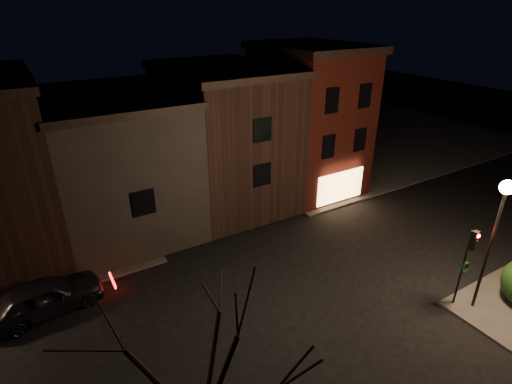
# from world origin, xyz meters

# --- Properties ---
(ground) EXTENTS (120.00, 120.00, 0.00)m
(ground) POSITION_xyz_m (0.00, 0.00, 0.00)
(ground) COLOR black
(ground) RESTS_ON ground
(sidewalk_far_right) EXTENTS (30.00, 30.00, 0.12)m
(sidewalk_far_right) POSITION_xyz_m (20.00, 20.00, 0.06)
(sidewalk_far_right) COLOR #2D2B28
(sidewalk_far_right) RESTS_ON ground
(corner_building) EXTENTS (6.50, 8.50, 10.50)m
(corner_building) POSITION_xyz_m (8.00, 9.47, 5.40)
(corner_building) COLOR #42110B
(corner_building) RESTS_ON ground
(row_building_a) EXTENTS (7.30, 10.30, 9.40)m
(row_building_a) POSITION_xyz_m (1.50, 10.50, 4.83)
(row_building_a) COLOR black
(row_building_a) RESTS_ON ground
(row_building_b) EXTENTS (7.80, 10.30, 8.40)m
(row_building_b) POSITION_xyz_m (-5.75, 10.50, 4.33)
(row_building_b) COLOR black
(row_building_b) RESTS_ON ground
(street_lamp_near) EXTENTS (0.60, 0.60, 6.48)m
(street_lamp_near) POSITION_xyz_m (6.20, -6.00, 5.18)
(street_lamp_near) COLOR black
(street_lamp_near) RESTS_ON sidewalk_near_right
(traffic_signal) EXTENTS (0.58, 0.38, 4.05)m
(traffic_signal) POSITION_xyz_m (5.60, -5.51, 2.81)
(traffic_signal) COLOR black
(traffic_signal) RESTS_ON sidewalk_near_right
(bare_tree_left) EXTENTS (5.60, 5.60, 7.50)m
(bare_tree_left) POSITION_xyz_m (-8.00, -7.00, 5.43)
(bare_tree_left) COLOR black
(bare_tree_left) RESTS_ON sidewalk_near_left
(parked_car_a) EXTENTS (5.29, 2.71, 1.72)m
(parked_car_a) POSITION_xyz_m (-11.13, 4.08, 0.86)
(parked_car_a) COLOR black
(parked_car_a) RESTS_ON ground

